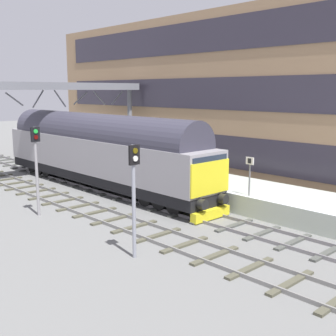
{
  "coord_description": "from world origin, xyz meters",
  "views": [
    {
      "loc": [
        -15.1,
        -15.38,
        6.09
      ],
      "look_at": [
        0.2,
        0.85,
        2.07
      ],
      "focal_mm": 46.22,
      "sensor_mm": 36.0,
      "label": 1
    }
  ],
  "objects_px": {
    "signal_post_mid": "(36,161)",
    "platform_number_sign": "(250,170)",
    "diesel_locomotive": "(98,149)",
    "signal_post_near": "(134,188)"
  },
  "relations": [
    {
      "from": "signal_post_mid",
      "to": "platform_number_sign",
      "type": "xyz_separation_m",
      "value": [
        7.48,
        -7.11,
        -0.45
      ]
    },
    {
      "from": "signal_post_mid",
      "to": "diesel_locomotive",
      "type": "bearing_deg",
      "value": 28.76
    },
    {
      "from": "diesel_locomotive",
      "to": "signal_post_near",
      "type": "xyz_separation_m",
      "value": [
        -5.63,
        -10.58,
        0.14
      ]
    },
    {
      "from": "signal_post_near",
      "to": "platform_number_sign",
      "type": "relative_size",
      "value": 2.19
    },
    {
      "from": "diesel_locomotive",
      "to": "signal_post_near",
      "type": "height_order",
      "value": "diesel_locomotive"
    },
    {
      "from": "diesel_locomotive",
      "to": "platform_number_sign",
      "type": "height_order",
      "value": "diesel_locomotive"
    },
    {
      "from": "signal_post_mid",
      "to": "platform_number_sign",
      "type": "relative_size",
      "value": 2.28
    },
    {
      "from": "signal_post_near",
      "to": "signal_post_mid",
      "type": "distance_m",
      "value": 7.5
    },
    {
      "from": "diesel_locomotive",
      "to": "platform_number_sign",
      "type": "xyz_separation_m",
      "value": [
        1.85,
        -10.2,
        -0.21
      ]
    },
    {
      "from": "signal_post_mid",
      "to": "platform_number_sign",
      "type": "height_order",
      "value": "signal_post_mid"
    }
  ]
}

